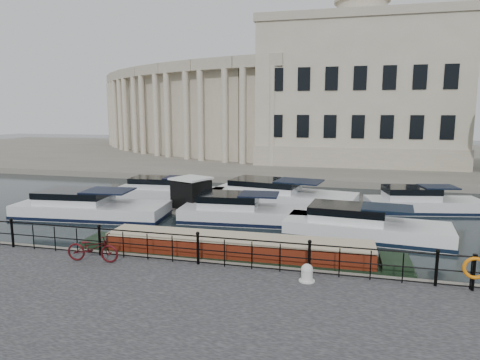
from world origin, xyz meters
name	(u,v)px	position (x,y,z in m)	size (l,w,h in m)	color
ground_plane	(217,258)	(0.00, 0.00, 0.00)	(160.00, 160.00, 0.00)	black
far_bank	(306,156)	(0.00, 39.00, 0.28)	(120.00, 42.00, 0.55)	#6B665B
railing	(198,247)	(0.00, -2.25, 1.20)	(24.14, 0.14, 1.22)	black
civic_building	(296,102)	(-1.00, 34.71, 7.04)	(53.55, 31.84, 16.85)	#ADA38C
bicycle	(93,248)	(-3.86, -2.95, 1.07)	(0.69, 1.99, 1.04)	#410B0F
mooring_bollard	(307,273)	(3.99, -2.88, 0.83)	(0.53, 0.53, 0.59)	silver
life_ring_post	(475,269)	(9.04, -2.42, 1.29)	(0.72, 0.19, 1.18)	black
narrowboat	(237,257)	(1.04, -0.66, 0.37)	(13.11, 1.99, 1.49)	black
harbour_hut	(191,196)	(-3.91, 7.50, 0.95)	(3.32, 3.07, 2.17)	#6B665B
cabin_cruisers	(248,207)	(-0.55, 8.03, 0.37)	(26.83, 10.83, 1.99)	silver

